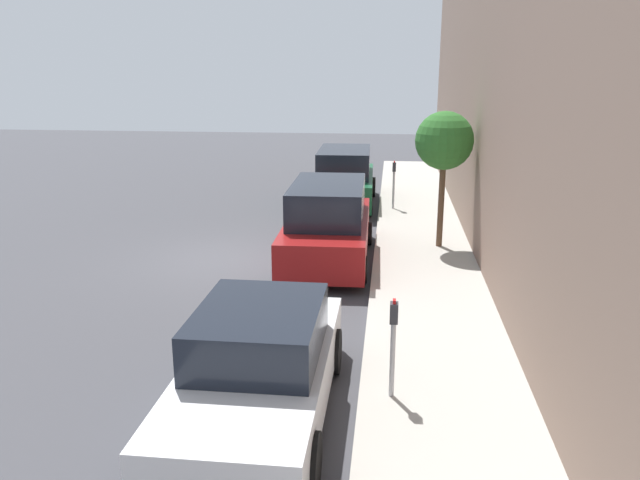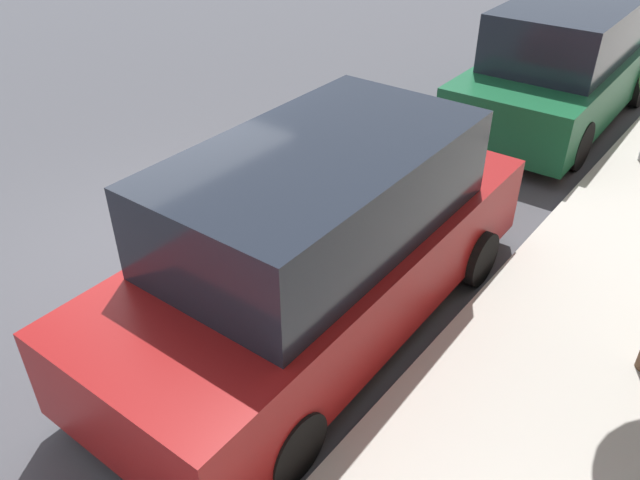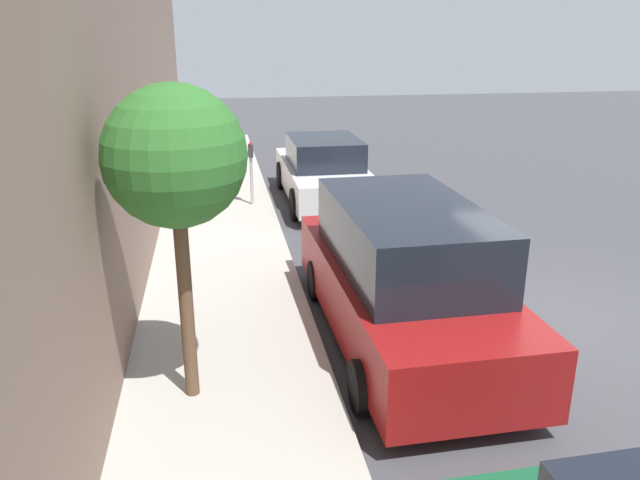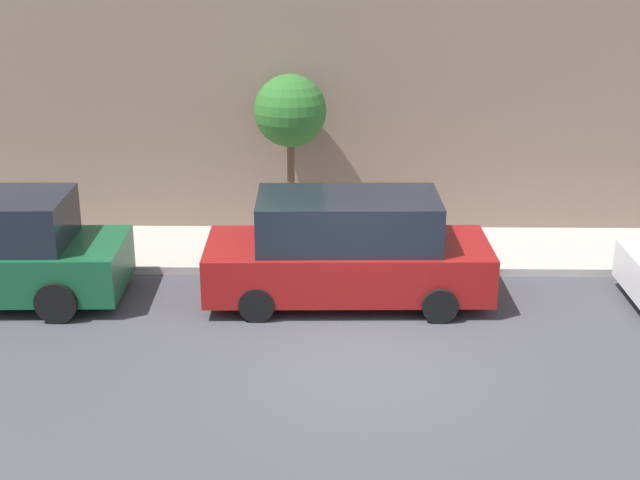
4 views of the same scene
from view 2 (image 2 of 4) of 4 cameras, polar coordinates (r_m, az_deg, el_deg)
The scene contains 4 objects.
ground_plane at distance 7.59m, azimuth -15.22°, elevation -0.45°, with size 60.00×60.00×0.00m, color #424247.
sidewalk at distance 5.40m, azimuth 19.34°, elevation -17.35°, with size 2.41×32.00×0.15m.
parked_minivan_second at distance 5.72m, azimuth 0.15°, elevation -0.19°, with size 2.02×4.94×1.90m.
parked_minivan_third at distance 11.00m, azimuth 21.27°, elevation 14.64°, with size 2.04×4.95×1.90m.
Camera 2 is at (5.31, -3.53, 4.12)m, focal length 35.00 mm.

